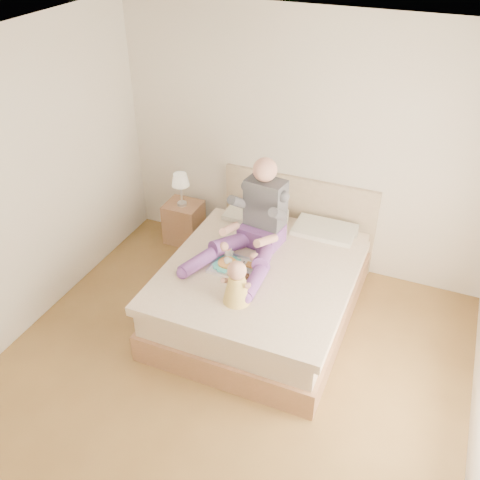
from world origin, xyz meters
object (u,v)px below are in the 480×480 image
at_px(bed, 266,283).
at_px(baby, 237,285).
at_px(tray, 236,266).
at_px(nightstand, 184,222).
at_px(adult, 255,225).

relative_size(bed, baby, 5.39).
xyz_separation_m(bed, baby, (-0.02, -0.65, 0.46)).
relative_size(bed, tray, 4.77).
height_order(nightstand, tray, tray).
height_order(bed, baby, baby).
xyz_separation_m(tray, baby, (0.19, -0.41, 0.14)).
height_order(nightstand, baby, baby).
bearing_deg(bed, tray, -129.93).
bearing_deg(nightstand, baby, -48.44).
relative_size(adult, baby, 2.88).
bearing_deg(tray, bed, 51.77).
distance_m(bed, tray, 0.45).
xyz_separation_m(nightstand, tray, (1.12, -1.03, 0.39)).
bearing_deg(nightstand, adult, -30.79).
relative_size(bed, nightstand, 4.41).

